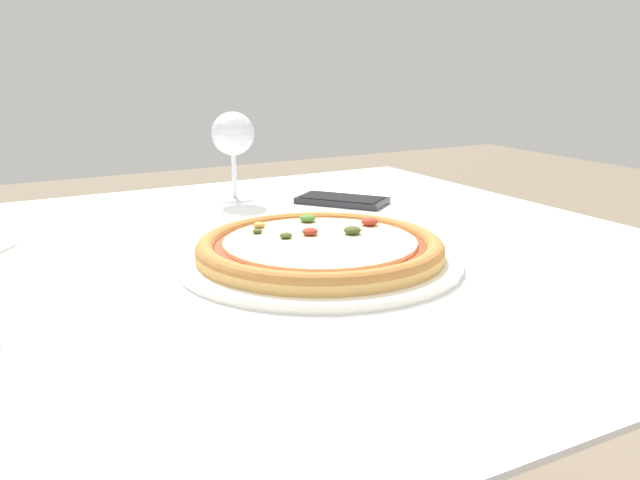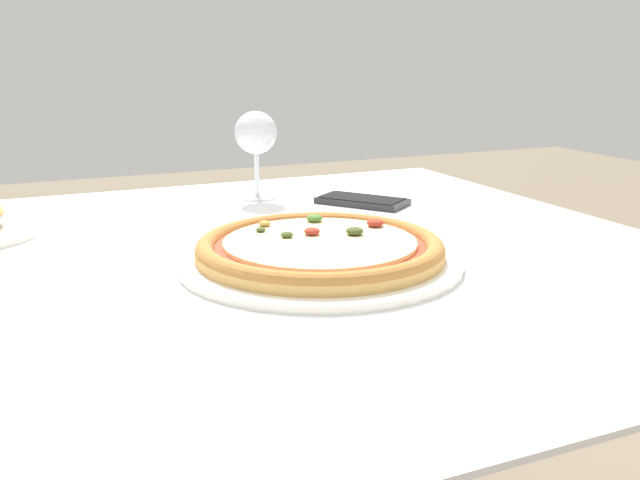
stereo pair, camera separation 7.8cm
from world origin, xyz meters
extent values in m
cube|color=brown|center=(0.00, 0.00, 0.72)|extent=(1.03, 0.88, 0.04)
cube|color=white|center=(0.00, 0.00, 0.75)|extent=(1.13, 0.98, 0.01)
cylinder|color=brown|center=(0.46, 0.38, 0.35)|extent=(0.06, 0.06, 0.71)
cylinder|color=white|center=(0.09, -0.06, 0.75)|extent=(0.33, 0.33, 0.01)
cylinder|color=tan|center=(0.09, -0.06, 0.76)|extent=(0.29, 0.29, 0.01)
torus|color=#B27538|center=(0.09, -0.06, 0.77)|extent=(0.29, 0.29, 0.02)
cylinder|color=#BC381E|center=(0.09, -0.06, 0.77)|extent=(0.25, 0.25, 0.00)
cylinder|color=beige|center=(0.09, -0.06, 0.78)|extent=(0.23, 0.23, 0.00)
ellipsoid|color=#425123|center=(0.06, -0.04, 0.78)|extent=(0.01, 0.01, 0.01)
ellipsoid|color=#4C7A33|center=(0.12, 0.02, 0.78)|extent=(0.02, 0.02, 0.01)
ellipsoid|color=#425123|center=(0.14, -0.06, 0.78)|extent=(0.02, 0.02, 0.01)
ellipsoid|color=#BC9342|center=(0.05, 0.03, 0.78)|extent=(0.02, 0.02, 0.01)
ellipsoid|color=#425123|center=(0.04, 0.00, 0.78)|extent=(0.01, 0.01, 0.01)
ellipsoid|color=#A83323|center=(0.18, -0.03, 0.78)|extent=(0.02, 0.02, 0.01)
ellipsoid|color=#A83323|center=(0.09, -0.04, 0.78)|extent=(0.02, 0.02, 0.01)
cylinder|color=silver|center=(0.14, 0.33, 0.75)|extent=(0.06, 0.06, 0.00)
cylinder|color=silver|center=(0.14, 0.33, 0.79)|extent=(0.01, 0.01, 0.08)
sphere|color=silver|center=(0.14, 0.33, 0.86)|extent=(0.07, 0.07, 0.07)
cube|color=#232328|center=(0.29, 0.22, 0.75)|extent=(0.14, 0.16, 0.01)
cube|color=black|center=(0.29, 0.22, 0.76)|extent=(0.13, 0.14, 0.00)
camera|label=1|loc=(-0.31, -0.77, 1.00)|focal=40.00mm
camera|label=2|loc=(-0.24, -0.80, 1.00)|focal=40.00mm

